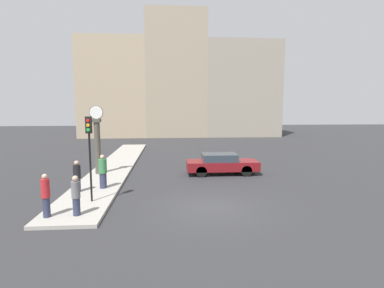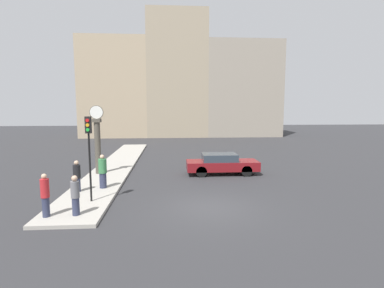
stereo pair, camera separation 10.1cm
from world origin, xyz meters
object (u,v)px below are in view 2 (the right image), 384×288
at_px(street_clock, 98,142).
at_px(pedestrian_grey_jacket, 75,195).
at_px(sedan_car, 222,164).
at_px(pedestrian_red_top, 45,195).
at_px(traffic_light_near, 89,141).
at_px(pedestrian_black_jacket, 77,176).
at_px(pedestrian_green_hoodie, 103,172).

relative_size(street_clock, pedestrian_grey_jacket, 2.71).
xyz_separation_m(sedan_car, pedestrian_red_top, (-8.36, -7.67, 0.31)).
distance_m(traffic_light_near, pedestrian_grey_jacket, 2.68).
bearing_deg(traffic_light_near, sedan_car, 39.05).
bearing_deg(pedestrian_black_jacket, sedan_car, 26.56).
bearing_deg(traffic_light_near, pedestrian_grey_jacket, -94.40).
height_order(pedestrian_black_jacket, pedestrian_grey_jacket, pedestrian_grey_jacket).
distance_m(sedan_car, street_clock, 8.29).
relative_size(street_clock, pedestrian_red_top, 2.53).
xyz_separation_m(pedestrian_red_top, pedestrian_grey_jacket, (1.13, 0.11, -0.06)).
bearing_deg(pedestrian_green_hoodie, traffic_light_near, -90.99).
distance_m(traffic_light_near, pedestrian_red_top, 3.00).
bearing_deg(pedestrian_green_hoodie, street_clock, 106.65).
xyz_separation_m(street_clock, pedestrian_black_jacket, (-0.07, -4.27, -1.30)).
bearing_deg(traffic_light_near, pedestrian_red_top, -123.43).
bearing_deg(pedestrian_red_top, traffic_light_near, 56.57).
bearing_deg(traffic_light_near, pedestrian_black_jacket, 124.20).
xyz_separation_m(pedestrian_black_jacket, pedestrian_red_top, (-0.15, -3.57, 0.08)).
height_order(street_clock, pedestrian_red_top, street_clock).
bearing_deg(pedestrian_grey_jacket, traffic_light_near, 85.60).
distance_m(traffic_light_near, pedestrian_green_hoodie, 2.98).
relative_size(traffic_light_near, street_clock, 0.88).
bearing_deg(pedestrian_red_top, pedestrian_green_hoodie, 72.76).
relative_size(traffic_light_near, pedestrian_green_hoodie, 2.16).
bearing_deg(pedestrian_green_hoodie, sedan_car, 26.17).
distance_m(pedestrian_black_jacket, pedestrian_grey_jacket, 3.59).
relative_size(sedan_car, pedestrian_green_hoodie, 2.62).
xyz_separation_m(traffic_light_near, pedestrian_green_hoodie, (0.04, 2.29, -1.91)).
bearing_deg(pedestrian_red_top, sedan_car, 42.55).
bearing_deg(pedestrian_grey_jacket, pedestrian_red_top, -174.36).
bearing_deg(traffic_light_near, street_clock, 100.02).
distance_m(pedestrian_black_jacket, pedestrian_green_hoodie, 1.33).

